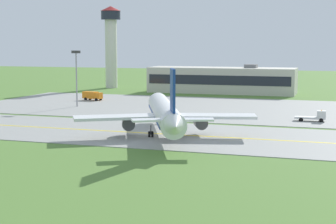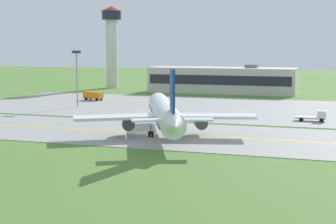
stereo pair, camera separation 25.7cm
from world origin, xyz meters
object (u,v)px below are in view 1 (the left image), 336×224
service_truck_fuel (315,116)px  control_tower (111,39)px  airplane_lead (165,113)px  service_truck_baggage (92,95)px  apron_light_mast (76,71)px

service_truck_fuel → control_tower: (-77.32, 68.00, 16.90)m
airplane_lead → service_truck_fuel: size_ratio=5.84×
control_tower → service_truck_baggage: bearing=-73.0°
service_truck_baggage → service_truck_fuel: 68.32m
control_tower → service_truck_fuel: bearing=-41.3°
apron_light_mast → service_truck_fuel: bearing=-8.2°
control_tower → apron_light_mast: bearing=-74.5°
airplane_lead → apron_light_mast: bearing=135.6°
airplane_lead → control_tower: size_ratio=1.24×
control_tower → apron_light_mast: control_tower is taller
service_truck_baggage → apron_light_mast: apron_light_mast is taller
control_tower → apron_light_mast: 62.10m
service_truck_baggage → apron_light_mast: 17.50m
airplane_lead → service_truck_fuel: bearing=46.7°
service_truck_fuel → apron_light_mast: 62.00m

